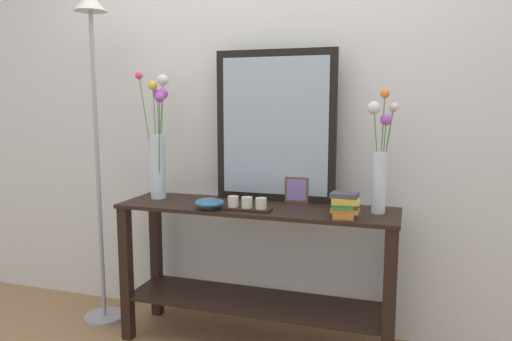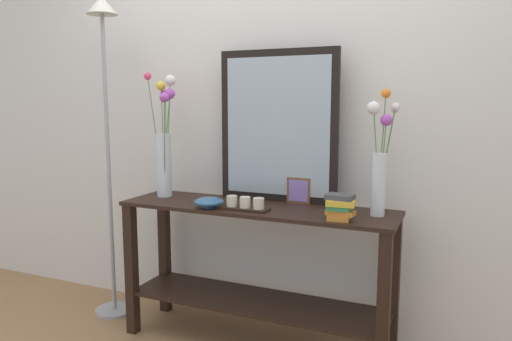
{
  "view_description": "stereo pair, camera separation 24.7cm",
  "coord_description": "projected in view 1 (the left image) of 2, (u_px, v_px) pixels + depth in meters",
  "views": [
    {
      "loc": [
        0.75,
        -2.33,
        1.3
      ],
      "look_at": [
        0.0,
        0.0,
        0.95
      ],
      "focal_mm": 33.57,
      "sensor_mm": 36.0,
      "label": 1
    },
    {
      "loc": [
        0.98,
        -2.24,
        1.3
      ],
      "look_at": [
        0.0,
        0.0,
        0.95
      ],
      "focal_mm": 33.57,
      "sensor_mm": 36.0,
      "label": 2
    }
  ],
  "objects": [
    {
      "name": "wall_back",
      "position": [
        273.0,
        93.0,
        2.72
      ],
      "size": [
        6.4,
        0.08,
        2.7
      ],
      "primitive_type": "cube",
      "color": "silver",
      "rests_on": "ground"
    },
    {
      "name": "console_table",
      "position": [
        256.0,
        258.0,
        2.54
      ],
      "size": [
        1.46,
        0.4,
        0.76
      ],
      "color": "black",
      "rests_on": "ground"
    },
    {
      "name": "mirror_leaning",
      "position": [
        275.0,
        126.0,
        2.58
      ],
      "size": [
        0.67,
        0.03,
        0.82
      ],
      "color": "black",
      "rests_on": "console_table"
    },
    {
      "name": "tall_vase_left",
      "position": [
        158.0,
        145.0,
        2.68
      ],
      "size": [
        0.25,
        0.24,
        0.71
      ],
      "color": "silver",
      "rests_on": "console_table"
    },
    {
      "name": "vase_right",
      "position": [
        380.0,
        159.0,
        2.32
      ],
      "size": [
        0.14,
        0.16,
        0.6
      ],
      "color": "silver",
      "rests_on": "console_table"
    },
    {
      "name": "candle_tray",
      "position": [
        247.0,
        205.0,
        2.4
      ],
      "size": [
        0.24,
        0.09,
        0.07
      ],
      "color": "black",
      "rests_on": "console_table"
    },
    {
      "name": "picture_frame_small",
      "position": [
        297.0,
        190.0,
        2.58
      ],
      "size": [
        0.13,
        0.01,
        0.14
      ],
      "color": "brown",
      "rests_on": "console_table"
    },
    {
      "name": "decorative_bowl",
      "position": [
        210.0,
        203.0,
        2.43
      ],
      "size": [
        0.15,
        0.15,
        0.05
      ],
      "color": "#2D5B84",
      "rests_on": "console_table"
    },
    {
      "name": "book_stack",
      "position": [
        344.0,
        205.0,
        2.23
      ],
      "size": [
        0.14,
        0.11,
        0.12
      ],
      "color": "orange",
      "rests_on": "console_table"
    },
    {
      "name": "floor_lamp",
      "position": [
        95.0,
        106.0,
        2.72
      ],
      "size": [
        0.24,
        0.24,
        1.9
      ],
      "color": "#9E9EA3",
      "rests_on": "ground"
    }
  ]
}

